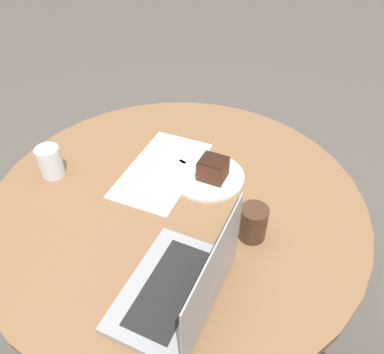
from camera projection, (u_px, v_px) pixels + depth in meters
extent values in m
plane|color=#4C4742|center=(181.00, 312.00, 1.62)|extent=(12.00, 12.00, 0.00)
cylinder|color=brown|center=(181.00, 311.00, 1.62)|extent=(0.46, 0.46, 0.02)
cylinder|color=brown|center=(179.00, 265.00, 1.40)|extent=(0.13, 0.13, 0.65)
cylinder|color=brown|center=(177.00, 200.00, 1.17)|extent=(1.16, 1.16, 0.03)
cube|color=white|center=(162.00, 169.00, 1.26)|extent=(0.44, 0.37, 0.00)
cylinder|color=silver|center=(207.00, 176.00, 1.23)|extent=(0.24, 0.24, 0.01)
cube|color=#472619|center=(213.00, 169.00, 1.19)|extent=(0.10, 0.11, 0.07)
cube|color=black|center=(213.00, 160.00, 1.17)|extent=(0.10, 0.10, 0.00)
cube|color=silver|center=(199.00, 171.00, 1.23)|extent=(0.04, 0.17, 0.00)
cube|color=silver|center=(182.00, 162.00, 1.27)|extent=(0.03, 0.03, 0.00)
cylinder|color=#3D2619|center=(253.00, 223.00, 1.01)|extent=(0.08, 0.08, 0.10)
cylinder|color=silver|center=(50.00, 162.00, 1.21)|extent=(0.08, 0.08, 0.10)
cube|color=gray|center=(170.00, 289.00, 0.90)|extent=(0.38, 0.32, 0.02)
cube|color=black|center=(170.00, 287.00, 0.90)|extent=(0.29, 0.22, 0.00)
cube|color=gray|center=(214.00, 277.00, 0.79)|extent=(0.29, 0.14, 0.22)
cube|color=black|center=(212.00, 277.00, 0.79)|extent=(0.28, 0.13, 0.20)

